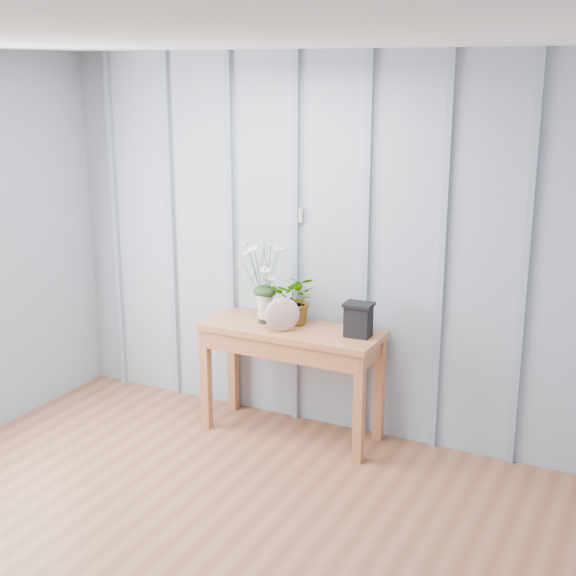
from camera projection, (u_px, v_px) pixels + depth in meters
The scene contains 6 objects.
room_shell at pixel (223, 153), 3.90m from camera, with size 4.00×4.50×2.50m.
sideboard at pixel (291, 344), 5.26m from camera, with size 1.20×0.45×0.75m.
daisy_vase at pixel (265, 272), 5.24m from camera, with size 0.39×0.30×0.55m.
spider_plant at pixel (297, 299), 5.26m from camera, with size 0.31×0.27×0.34m, color #163313.
felt_disc_vessel at pixel (282, 315), 5.12m from camera, with size 0.23×0.06×0.23m, color #8B4E5F.
carved_box at pixel (358, 319), 5.03m from camera, with size 0.18×0.14×0.22m.
Camera 1 is at (2.04, -2.46, 2.38)m, focal length 50.00 mm.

